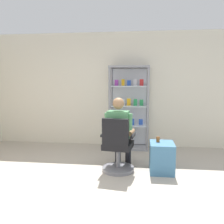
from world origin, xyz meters
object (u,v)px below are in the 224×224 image
office_chair (117,150)px  tea_glass (158,139)px  storage_crate (162,157)px  seated_shopkeeper (120,130)px  display_cabinet_main (129,107)px

office_chair → tea_glass: bearing=12.4°
tea_glass → storage_crate: bearing=-44.4°
seated_shopkeeper → office_chair: bearing=-97.8°
storage_crate → tea_glass: size_ratio=5.76×
display_cabinet_main → seated_shopkeeper: size_ratio=1.47×
tea_glass → display_cabinet_main: bearing=112.7°
office_chair → storage_crate: office_chair is taller
office_chair → tea_glass: (0.69, 0.15, 0.17)m
tea_glass → office_chair: bearing=-167.6°
display_cabinet_main → storage_crate: display_cabinet_main is taller
office_chair → storage_crate: (0.76, 0.09, -0.14)m
display_cabinet_main → seated_shopkeeper: display_cabinet_main is taller
seated_shopkeeper → storage_crate: seated_shopkeeper is taller
display_cabinet_main → tea_glass: (0.58, -1.39, -0.41)m
display_cabinet_main → storage_crate: (0.65, -1.45, -0.71)m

